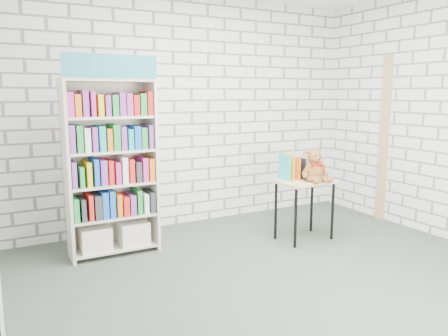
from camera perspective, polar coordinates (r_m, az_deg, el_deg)
name	(u,v)px	position (r m, az deg, el deg)	size (l,w,h in m)	color
ground	(285,278)	(4.07, 8.00, -14.01)	(4.50, 4.50, 0.00)	#3D463B
room_shell	(290,75)	(3.73, 8.66, 11.94)	(4.52, 4.02, 2.81)	silver
bookshelf	(111,166)	(4.52, -14.53, 0.21)	(0.89, 0.35, 1.99)	beige
display_table	(305,188)	(4.95, 10.51, -2.63)	(0.65, 0.47, 0.68)	#D9BA82
table_books	(299,167)	(4.98, 9.81, 0.15)	(0.45, 0.22, 0.26)	#2BB9BD
teddy_bear	(315,168)	(4.86, 11.81, -0.04)	(0.33, 0.31, 0.35)	brown
door_trim	(384,139)	(5.98, 20.15, 3.54)	(0.05, 0.12, 2.10)	tan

